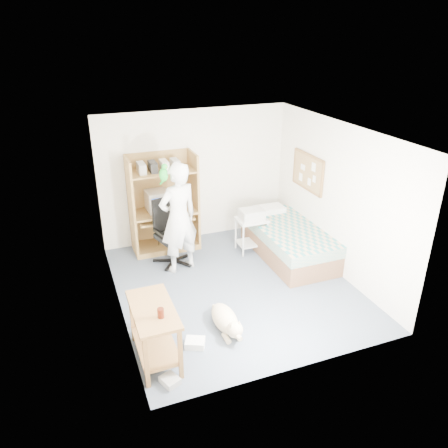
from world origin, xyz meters
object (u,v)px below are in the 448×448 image
at_px(bed, 288,241).
at_px(office_chair, 171,241).
at_px(computer_hutch, 163,207).
at_px(person, 179,218).
at_px(side_desk, 154,326).
at_px(printer_cart, 251,229).
at_px(dog, 226,320).

relative_size(bed, office_chair, 1.77).
xyz_separation_m(computer_hutch, person, (0.04, -0.89, 0.13)).
xyz_separation_m(side_desk, office_chair, (0.83, 2.35, -0.09)).
relative_size(side_desk, printer_cart, 1.56).
distance_m(bed, office_chair, 2.10).
height_order(office_chair, person, person).
height_order(computer_hutch, person, person).
bearing_deg(office_chair, bed, -31.88).
xyz_separation_m(bed, person, (-1.96, 0.23, 0.66)).
bearing_deg(side_desk, office_chair, 70.67).
bearing_deg(person, printer_cart, 170.63).
distance_m(bed, side_desk, 3.39).
bearing_deg(office_chair, dog, -101.73).
bearing_deg(office_chair, computer_hutch, 70.63).
height_order(office_chair, printer_cart, office_chair).
distance_m(dog, printer_cart, 2.41).
bearing_deg(person, bed, 156.35).
bearing_deg(bed, office_chair, 165.12).
distance_m(computer_hutch, bed, 2.35).
bearing_deg(computer_hutch, bed, -29.29).
relative_size(office_chair, person, 0.60).
bearing_deg(bed, printer_cart, 142.48).
distance_m(side_desk, dog, 1.10).
xyz_separation_m(side_desk, printer_cart, (2.31, 2.23, -0.07)).
bearing_deg(office_chair, person, -94.57).
bearing_deg(dog, office_chair, 94.66).
xyz_separation_m(office_chair, printer_cart, (1.48, -0.12, 0.02)).
bearing_deg(computer_hutch, printer_cart, -25.81).
bearing_deg(side_desk, computer_hutch, 73.86).
bearing_deg(computer_hutch, dog, -86.36).
relative_size(computer_hutch, printer_cart, 2.80).
bearing_deg(side_desk, bed, 32.50).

